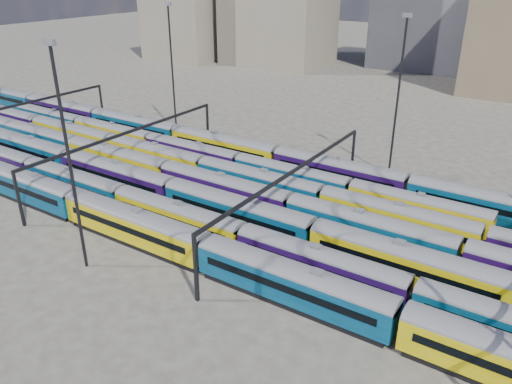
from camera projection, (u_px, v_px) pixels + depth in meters
The scene contains 14 objects.
ground at pixel (232, 207), 72.44m from camera, with size 500.00×500.00×0.00m, color #423E38.
rake_0 at pixel (292, 280), 50.65m from camera, with size 111.81×3.27×5.53m.
rake_1 at pixel (177, 214), 64.43m from camera, with size 101.65×2.98×5.01m.
rake_2 at pixel (237, 209), 65.20m from camera, with size 112.31×3.29×5.55m.
rake_3 at pixel (167, 171), 77.40m from camera, with size 131.45×3.20×5.41m.
rake_4 at pixel (203, 166), 79.70m from camera, with size 126.51×3.08×5.20m.
rake_5 at pixel (192, 150), 86.78m from camera, with size 98.18×2.88×4.84m.
rake_6 at pixel (224, 144), 88.88m from camera, with size 154.98×3.24×5.46m.
gantry_0 at pixel (17, 111), 94.50m from camera, with size 0.35×40.35×8.03m.
gantry_1 at pixel (129, 138), 79.57m from camera, with size 0.35×40.35×8.03m.
gantry_2 at pixel (293, 178), 64.64m from camera, with size 0.35×40.35×8.03m.
mast_1 at pixel (172, 65), 98.30m from camera, with size 1.40×0.50×25.60m.
mast_2 at pixel (68, 153), 52.38m from camera, with size 1.40×0.50×25.60m.
mast_3 at pixel (398, 92), 77.43m from camera, with size 1.40×0.50×25.60m.
Camera 1 is at (38.54, -52.45, 32.08)m, focal length 35.00 mm.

